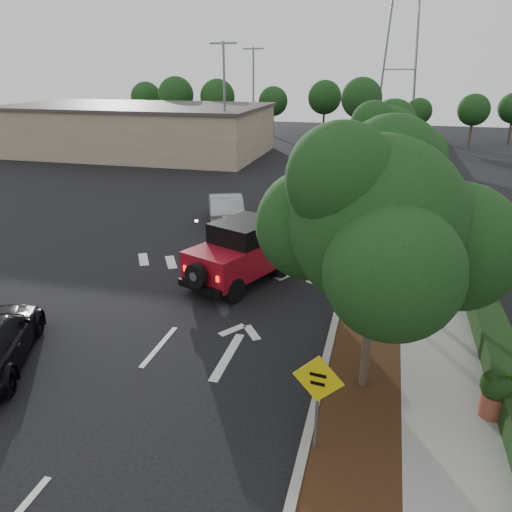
% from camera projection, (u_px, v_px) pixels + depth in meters
% --- Properties ---
extents(ground, '(120.00, 120.00, 0.00)m').
position_uv_depth(ground, '(159.00, 346.00, 13.90)').
color(ground, black).
rests_on(ground, ground).
extents(curb, '(0.20, 70.00, 0.15)m').
position_uv_depth(curb, '(357.00, 229.00, 23.62)').
color(curb, '#9E9B93').
rests_on(curb, ground).
extents(planting_strip, '(1.80, 70.00, 0.12)m').
position_uv_depth(planting_strip, '(379.00, 231.00, 23.38)').
color(planting_strip, black).
rests_on(planting_strip, ground).
extents(sidewalk, '(2.00, 70.00, 0.12)m').
position_uv_depth(sidewalk, '(421.00, 235.00, 22.93)').
color(sidewalk, gray).
rests_on(sidewalk, ground).
extents(hedge, '(0.80, 70.00, 0.80)m').
position_uv_depth(hedge, '(455.00, 230.00, 22.47)').
color(hedge, black).
rests_on(hedge, ground).
extents(commercial_building, '(22.00, 12.00, 4.00)m').
position_uv_depth(commercial_building, '(137.00, 130.00, 44.10)').
color(commercial_building, gray).
rests_on(commercial_building, ground).
extents(transmission_tower, '(7.00, 4.00, 28.00)m').
position_uv_depth(transmission_tower, '(393.00, 136.00, 55.83)').
color(transmission_tower, slate).
rests_on(transmission_tower, ground).
extents(street_tree_near, '(3.80, 3.80, 5.92)m').
position_uv_depth(street_tree_near, '(362.00, 388.00, 12.11)').
color(street_tree_near, black).
rests_on(street_tree_near, ground).
extents(street_tree_mid, '(3.20, 3.20, 5.32)m').
position_uv_depth(street_tree_mid, '(374.00, 277.00, 18.43)').
color(street_tree_mid, black).
rests_on(street_tree_mid, ground).
extents(street_tree_far, '(3.40, 3.40, 5.62)m').
position_uv_depth(street_tree_far, '(380.00, 226.00, 24.31)').
color(street_tree_far, black).
rests_on(street_tree_far, ground).
extents(light_pole_a, '(2.00, 0.22, 9.00)m').
position_uv_depth(light_pole_a, '(226.00, 166.00, 38.94)').
color(light_pole_a, slate).
rests_on(light_pole_a, ground).
extents(light_pole_b, '(2.00, 0.22, 9.00)m').
position_uv_depth(light_pole_b, '(253.00, 144.00, 50.02)').
color(light_pole_b, slate).
rests_on(light_pole_b, ground).
extents(red_jeep, '(3.35, 4.57, 2.24)m').
position_uv_depth(red_jeep, '(244.00, 252.00, 17.74)').
color(red_jeep, black).
rests_on(red_jeep, ground).
extents(silver_suv_ahead, '(4.33, 5.87, 1.48)m').
position_uv_depth(silver_suv_ahead, '(294.00, 220.00, 22.70)').
color(silver_suv_ahead, '#B9BDC2').
rests_on(silver_suv_ahead, ground).
extents(silver_sedan_oncoming, '(3.12, 4.77, 1.48)m').
position_uv_depth(silver_sedan_oncoming, '(226.00, 208.00, 24.72)').
color(silver_sedan_oncoming, '#9B9EA2').
rests_on(silver_sedan_oncoming, ground).
extents(parked_suv, '(4.23, 3.07, 1.34)m').
position_uv_depth(parked_suv, '(192.00, 156.00, 39.19)').
color(parked_suv, '#A7A9AF').
rests_on(parked_suv, ground).
extents(speed_hump_sign, '(1.01, 0.16, 2.16)m').
position_uv_depth(speed_hump_sign, '(318.00, 391.00, 9.54)').
color(speed_hump_sign, slate).
rests_on(speed_hump_sign, ground).
extents(terracotta_planter, '(0.68, 0.68, 1.18)m').
position_uv_depth(terracotta_planter, '(496.00, 389.00, 10.75)').
color(terracotta_planter, brown).
rests_on(terracotta_planter, ground).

